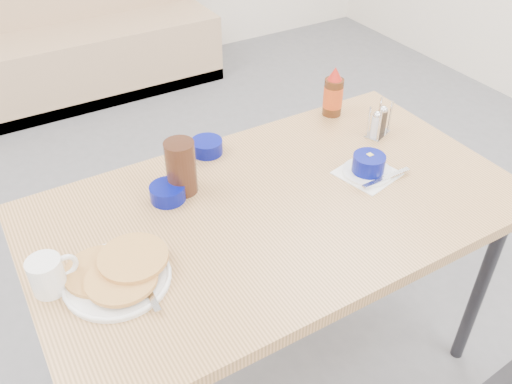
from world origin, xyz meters
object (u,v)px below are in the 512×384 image
grits_setting (368,166)px  syrup_bottle (333,94)px  coffee_mug (48,274)px  pancake_plate (118,274)px  dining_table (277,220)px  amber_tumbler (181,167)px  butter_bowl (207,147)px  condiment_caddy (379,124)px  booth_bench (68,43)px  creamer_bowl (168,193)px

grits_setting → syrup_bottle: (0.13, 0.36, 0.05)m
coffee_mug → grits_setting: coffee_mug is taller
syrup_bottle → pancake_plate: bearing=-157.3°
dining_table → grits_setting: 0.33m
amber_tumbler → pancake_plate: bearing=-138.9°
syrup_bottle → butter_bowl: bearing=-180.0°
dining_table → condiment_caddy: size_ratio=12.09×
booth_bench → pancake_plate: 2.67m
condiment_caddy → pancake_plate: bearing=168.7°
dining_table → butter_bowl: bearing=99.2°
condiment_caddy → syrup_bottle: syrup_bottle is taller
dining_table → creamer_bowl: creamer_bowl is taller
coffee_mug → condiment_caddy: condiment_caddy is taller
dining_table → syrup_bottle: 0.58m
creamer_bowl → syrup_bottle: syrup_bottle is taller
butter_bowl → coffee_mug: bearing=-149.7°
pancake_plate → condiment_caddy: bearing=11.4°
butter_bowl → syrup_bottle: size_ratio=0.56×
coffee_mug → amber_tumbler: (0.43, 0.19, 0.04)m
butter_bowl → amber_tumbler: size_ratio=0.62×
dining_table → butter_bowl: butter_bowl is taller
amber_tumbler → butter_bowl: bearing=43.8°
pancake_plate → butter_bowl: 0.59m
booth_bench → amber_tumbler: size_ratio=11.49×
coffee_mug → condiment_caddy: size_ratio=1.03×
pancake_plate → amber_tumbler: amber_tumbler is taller
grits_setting → creamer_bowl: 0.61m
booth_bench → syrup_bottle: (0.45, -2.19, 0.49)m
booth_bench → coffee_mug: size_ratio=15.89×
butter_bowl → amber_tumbler: 0.22m
coffee_mug → condiment_caddy: (1.13, 0.15, -0.01)m
creamer_bowl → amber_tumbler: 0.08m
dining_table → syrup_bottle: size_ratio=7.70×
creamer_bowl → condiment_caddy: size_ratio=0.89×
creamer_bowl → booth_bench: bearing=83.7°
amber_tumbler → syrup_bottle: (0.65, 0.14, -0.00)m
dining_table → coffee_mug: size_ratio=11.71×
booth_bench → dining_table: bearing=-90.0°
pancake_plate → grits_setting: grits_setting is taller
syrup_bottle → booth_bench: bearing=101.5°
grits_setting → dining_table: bearing=176.8°
amber_tumbler → coffee_mug: bearing=-155.7°
booth_bench → creamer_bowl: booth_bench is taller
butter_bowl → syrup_bottle: bearing=0.0°
creamer_bowl → syrup_bottle: size_ratio=0.56×
coffee_mug → butter_bowl: (0.58, 0.34, -0.02)m
pancake_plate → coffee_mug: (-0.15, 0.05, 0.03)m
creamer_bowl → amber_tumbler: amber_tumbler is taller
creamer_bowl → syrup_bottle: bearing=12.8°
butter_bowl → dining_table: bearing=-80.8°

